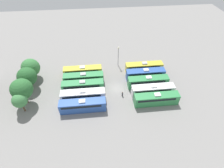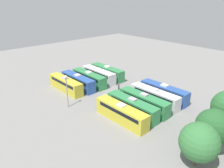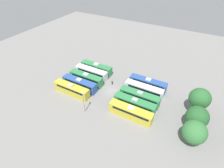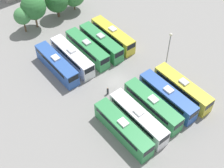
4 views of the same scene
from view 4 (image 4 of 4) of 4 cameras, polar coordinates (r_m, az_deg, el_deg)
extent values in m
plane|color=gray|center=(58.84, 0.93, 0.41)|extent=(131.90, 131.90, 0.00)
cube|color=#338C4C|center=(50.00, 2.01, -8.24)|extent=(2.48, 11.82, 3.21)
cube|color=black|center=(49.39, 1.82, -7.42)|extent=(2.52, 10.05, 0.71)
cube|color=black|center=(47.01, 6.78, -12.15)|extent=(2.18, 0.08, 1.12)
cube|color=white|center=(48.55, 2.07, -7.03)|extent=(1.20, 1.60, 0.35)
cube|color=silver|center=(51.39, 4.78, -6.29)|extent=(2.48, 11.82, 3.21)
cube|color=black|center=(50.80, 4.62, -5.47)|extent=(2.52, 10.05, 0.71)
cube|color=black|center=(48.48, 9.58, -9.93)|extent=(2.18, 0.08, 1.12)
cube|color=white|center=(49.99, 4.90, -5.06)|extent=(1.20, 1.60, 0.35)
cube|color=#338C4C|center=(53.27, 7.40, -4.02)|extent=(2.48, 11.82, 3.21)
cube|color=black|center=(52.71, 7.27, -3.21)|extent=(2.52, 10.05, 0.71)
cube|color=black|center=(50.43, 12.17, -7.37)|extent=(2.18, 0.08, 1.12)
cube|color=white|center=(51.92, 7.59, -2.77)|extent=(1.20, 1.60, 0.35)
cube|color=#2D56A8|center=(55.05, 10.08, -2.28)|extent=(2.48, 11.82, 3.21)
cube|color=black|center=(54.50, 9.98, -1.48)|extent=(2.52, 10.05, 0.71)
cube|color=black|center=(52.31, 14.82, -5.40)|extent=(2.18, 0.08, 1.12)
cube|color=silver|center=(53.74, 10.32, -1.04)|extent=(1.20, 1.60, 0.35)
cube|color=gold|center=(56.83, 12.73, -0.86)|extent=(2.48, 11.82, 3.21)
cube|color=black|center=(56.29, 12.65, -0.07)|extent=(2.52, 10.05, 0.71)
cube|color=black|center=(54.22, 17.44, -3.79)|extent=(2.18, 0.08, 1.12)
cube|color=#B2B2B7|center=(55.56, 13.02, 0.38)|extent=(1.20, 1.60, 0.35)
cube|color=#2D56A8|center=(60.80, -10.07, 3.51)|extent=(2.48, 11.82, 3.21)
cube|color=black|center=(60.40, -10.32, 4.28)|extent=(2.52, 10.05, 0.71)
cube|color=black|center=(56.37, -7.05, 1.01)|extent=(2.18, 0.08, 1.12)
cube|color=white|center=(59.62, -10.28, 4.76)|extent=(1.20, 1.60, 0.35)
cube|color=silver|center=(61.98, -7.29, 4.92)|extent=(2.48, 11.82, 3.21)
cube|color=black|center=(61.59, -7.52, 5.68)|extent=(2.52, 10.05, 0.71)
cube|color=black|center=(57.65, -4.13, 2.57)|extent=(2.18, 0.08, 1.12)
cube|color=silver|center=(60.82, -7.45, 6.17)|extent=(1.20, 1.60, 0.35)
cube|color=#338C4C|center=(63.51, -4.55, 6.39)|extent=(2.48, 11.82, 3.21)
cube|color=black|center=(63.12, -4.75, 7.15)|extent=(2.52, 10.05, 0.71)
cube|color=black|center=(59.28, -1.27, 4.19)|extent=(2.18, 0.08, 1.12)
cube|color=#B2B2B7|center=(62.38, -4.64, 7.64)|extent=(1.20, 1.60, 0.35)
cube|color=#338C4C|center=(64.90, -2.01, 7.55)|extent=(2.48, 11.82, 3.21)
cube|color=black|center=(64.53, -2.20, 8.30)|extent=(2.52, 10.05, 0.71)
cube|color=black|center=(60.78, 1.36, 5.48)|extent=(2.18, 0.08, 1.12)
cube|color=#B2B2B7|center=(63.80, -2.06, 8.79)|extent=(1.20, 1.60, 0.35)
cube|color=gold|center=(66.69, 0.14, 8.82)|extent=(2.48, 11.82, 3.21)
cube|color=black|center=(66.33, -0.03, 9.56)|extent=(2.52, 10.05, 0.71)
cube|color=black|center=(62.66, 3.55, 6.87)|extent=(2.18, 0.08, 1.12)
cube|color=white|center=(65.62, 0.14, 10.05)|extent=(1.20, 1.60, 0.35)
cylinder|color=#333338|center=(56.27, -0.79, -1.33)|extent=(0.36, 0.36, 1.38)
sphere|color=tan|center=(55.67, -0.80, -0.77)|extent=(0.24, 0.24, 0.24)
cylinder|color=gray|center=(61.58, 10.28, 6.29)|extent=(0.20, 0.20, 6.67)
sphere|color=#EAE5C6|center=(59.41, 10.73, 8.87)|extent=(0.60, 0.60, 0.60)
cylinder|color=brown|center=(72.29, -15.63, 10.12)|extent=(0.36, 0.36, 2.80)
sphere|color=#428447|center=(70.79, -16.07, 11.87)|extent=(3.71, 3.71, 3.71)
cylinder|color=brown|center=(72.92, -13.68, 11.14)|extent=(0.42, 0.42, 3.27)
sphere|color=#2D6B33|center=(70.98, -14.19, 13.48)|extent=(5.51, 5.51, 5.51)
cylinder|color=brown|center=(75.60, -9.79, 12.81)|extent=(0.56, 0.56, 2.39)
sphere|color=#28602D|center=(73.96, -10.10, 14.78)|extent=(5.38, 5.38, 5.38)
cylinder|color=brown|center=(77.70, -6.88, 14.03)|extent=(0.31, 0.31, 2.05)
camera|label=1|loc=(38.28, -57.77, 17.55)|focal=28.00mm
camera|label=2|loc=(90.92, 3.18, 33.63)|focal=35.00mm
camera|label=3|loc=(82.30, 15.55, 40.72)|focal=28.00mm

